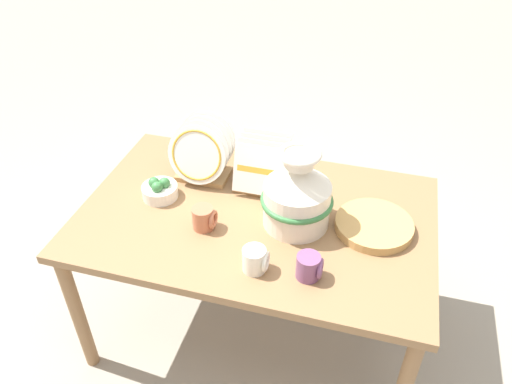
% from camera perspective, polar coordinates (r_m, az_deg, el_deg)
% --- Properties ---
extents(ground_plane, '(14.00, 14.00, 0.00)m').
position_cam_1_polar(ground_plane, '(2.50, -0.00, -14.77)').
color(ground_plane, gray).
extents(display_table, '(1.40, 0.90, 0.69)m').
position_cam_1_polar(display_table, '(2.04, -0.00, -4.05)').
color(display_table, olive).
rests_on(display_table, ground_plane).
extents(ceramic_vase, '(0.28, 0.28, 0.33)m').
position_cam_1_polar(ceramic_vase, '(1.87, 4.74, -0.18)').
color(ceramic_vase, silver).
rests_on(ceramic_vase, display_table).
extents(dish_rack_round_plates, '(0.25, 0.21, 0.27)m').
position_cam_1_polar(dish_rack_round_plates, '(2.14, -6.24, 4.20)').
color(dish_rack_round_plates, tan).
rests_on(dish_rack_round_plates, display_table).
extents(dish_rack_square_plates, '(0.22, 0.19, 0.22)m').
position_cam_1_polar(dish_rack_square_plates, '(2.09, 0.69, 2.47)').
color(dish_rack_square_plates, tan).
rests_on(dish_rack_square_plates, display_table).
extents(wicker_charger_stack, '(0.30, 0.30, 0.04)m').
position_cam_1_polar(wicker_charger_stack, '(1.97, 13.33, -3.74)').
color(wicker_charger_stack, tan).
rests_on(wicker_charger_stack, display_table).
extents(mug_plum_glaze, '(0.09, 0.08, 0.09)m').
position_cam_1_polar(mug_plum_glaze, '(1.73, 6.13, -8.49)').
color(mug_plum_glaze, '#7A4770').
rests_on(mug_plum_glaze, display_table).
extents(mug_cream_glaze, '(0.09, 0.08, 0.09)m').
position_cam_1_polar(mug_cream_glaze, '(1.74, -0.06, -7.77)').
color(mug_cream_glaze, silver).
rests_on(mug_cream_glaze, display_table).
extents(mug_terracotta_glaze, '(0.09, 0.08, 0.09)m').
position_cam_1_polar(mug_terracotta_glaze, '(1.92, -5.94, -2.98)').
color(mug_terracotta_glaze, '#B76647').
rests_on(mug_terracotta_glaze, display_table).
extents(fruit_bowl, '(0.15, 0.15, 0.09)m').
position_cam_1_polar(fruit_bowl, '(2.10, -10.98, 0.19)').
color(fruit_bowl, white).
rests_on(fruit_bowl, display_table).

